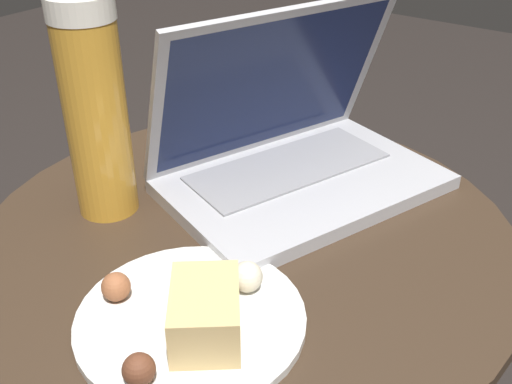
% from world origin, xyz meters
% --- Properties ---
extents(table, '(0.62, 0.62, 0.56)m').
position_xyz_m(table, '(0.00, 0.00, 0.39)').
color(table, black).
rests_on(table, ground_plane).
extents(napkin, '(0.14, 0.10, 0.00)m').
position_xyz_m(napkin, '(-0.15, -0.08, 0.56)').
color(napkin, '#B7332D').
rests_on(napkin, table).
extents(laptop, '(0.39, 0.32, 0.22)m').
position_xyz_m(laptop, '(0.12, 0.01, 0.60)').
color(laptop, '#B2B2B7').
rests_on(laptop, table).
extents(beer_glass, '(0.07, 0.07, 0.25)m').
position_xyz_m(beer_glass, '(-0.07, 0.16, 0.69)').
color(beer_glass, gold).
rests_on(beer_glass, table).
extents(snack_plate, '(0.22, 0.22, 0.06)m').
position_xyz_m(snack_plate, '(-0.16, -0.06, 0.57)').
color(snack_plate, silver).
rests_on(snack_plate, table).
extents(fork, '(0.04, 0.19, 0.00)m').
position_xyz_m(fork, '(-0.17, -0.07, 0.56)').
color(fork, '#B2B2B7').
rests_on(fork, table).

